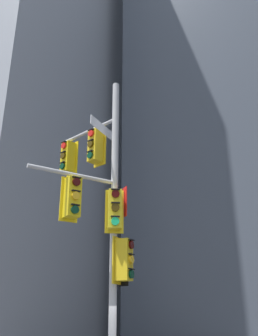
% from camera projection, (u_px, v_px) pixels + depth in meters
% --- Properties ---
extents(building_tower_left, '(16.42, 16.42, 48.37)m').
position_uv_depth(building_tower_left, '(8.00, 46.00, 32.66)').
color(building_tower_left, '#9399A3').
rests_on(building_tower_left, ground).
extents(building_mid_block, '(15.16, 15.16, 37.90)m').
position_uv_depth(building_mid_block, '(232.00, 117.00, 33.74)').
color(building_mid_block, '#4C5460').
rests_on(building_mid_block, ground).
extents(signal_pole_assembly, '(2.74, 2.97, 8.71)m').
position_uv_depth(signal_pole_assembly, '(99.00, 202.00, 9.93)').
color(signal_pole_assembly, '#B2B2B5').
rests_on(signal_pole_assembly, ground).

